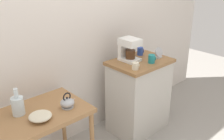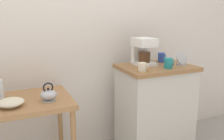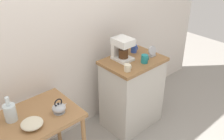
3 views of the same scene
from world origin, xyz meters
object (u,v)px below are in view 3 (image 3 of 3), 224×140
Objects in this scene: glass_carafe_vase at (10,112)px; coffee_maker at (122,48)px; mug_blue at (134,49)px; table_clock at (152,52)px; mug_small_cream at (128,68)px; mug_dark_teal at (145,59)px; bowl_stoneware at (32,124)px; teakettle at (59,108)px.

coffee_maker is (1.31, -0.04, 0.24)m from glass_carafe_vase.
table_clock is (0.08, -0.22, 0.01)m from mug_blue.
mug_small_cream is 0.82× the size of mug_dark_teal.
teakettle is at bearing 3.41° from bowl_stoneware.
bowl_stoneware is 1.36m from mug_dark_teal.
glass_carafe_vase is (-0.10, 0.20, 0.05)m from bowl_stoneware.
mug_small_cream is at bearing -13.67° from glass_carafe_vase.
mug_blue is (1.55, -0.00, 0.14)m from glass_carafe_vase.
coffee_maker is 0.38m from table_clock.
coffee_maker is at bearing 9.27° from teakettle.
glass_carafe_vase is 2.60× the size of mug_dark_teal.
coffee_maker is 0.29m from mug_dark_teal.
coffee_maker is 3.36× the size of mug_small_cream.
table_clock reaches higher than mug_small_cream.
teakettle is 1.66× the size of mug_blue.
bowl_stoneware is at bearing -172.12° from mug_blue.
table_clock reaches higher than mug_blue.
mug_small_cream is (1.07, -0.08, 0.19)m from bowl_stoneware.
bowl_stoneware is 1.49m from mug_blue.
mug_blue is 0.74× the size of table_clock.
coffee_maker is 0.26m from mug_blue.
table_clock reaches higher than bowl_stoneware.
teakettle is 1.21m from mug_blue.
table_clock is (0.32, -0.19, -0.09)m from coffee_maker.
table_clock is (1.54, -0.02, 0.21)m from bowl_stoneware.
bowl_stoneware is 2.03× the size of mug_dark_teal.
table_clock is (0.19, 0.05, 0.01)m from mug_dark_teal.
coffee_maker is 0.31m from mug_small_cream.
mug_small_cream is 0.82× the size of mug_blue.
teakettle is 2.02× the size of mug_small_cream.
coffee_maker is at bearing -1.54° from glass_carafe_vase.
bowl_stoneware is 0.28m from teakettle.
glass_carafe_vase is 1.56m from mug_blue.
mug_small_cream is at bearing -144.18° from mug_blue.
teakettle is at bearing 173.13° from mug_small_cream.
mug_dark_teal is at bearing -164.79° from table_clock.
teakettle is at bearing -171.06° from mug_blue.
mug_blue reaches higher than teakettle.
teakettle is 0.64× the size of glass_carafe_vase.
table_clock is (1.63, -0.22, 0.15)m from glass_carafe_vase.
mug_small_cream is (-0.15, -0.25, -0.10)m from coffee_maker.
mug_small_cream is at bearing -172.43° from table_clock.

